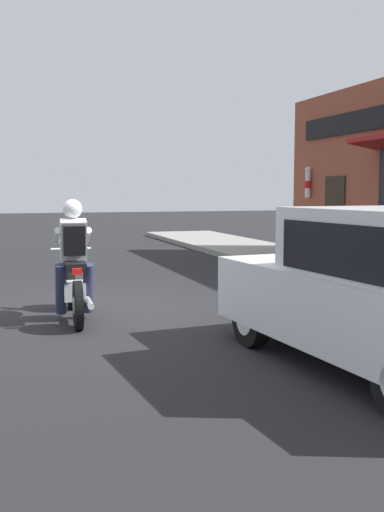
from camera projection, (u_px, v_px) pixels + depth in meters
The scene contains 4 objects.
ground_plane at pixel (99, 309), 8.79m from camera, with size 80.00×80.00×0.00m, color black.
sidewalk_curb at pixel (320, 266), 13.30m from camera, with size 2.60×22.00×0.14m, color gray.
motorcycle_with_rider at pixel (74, 269), 8.06m from camera, with size 0.57×2.02×1.62m.
car_hatchback at pixel (381, 292), 5.73m from camera, with size 1.95×3.90×1.57m.
Camera 1 is at (-1.39, -8.65, 1.73)m, focal length 42.00 mm.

